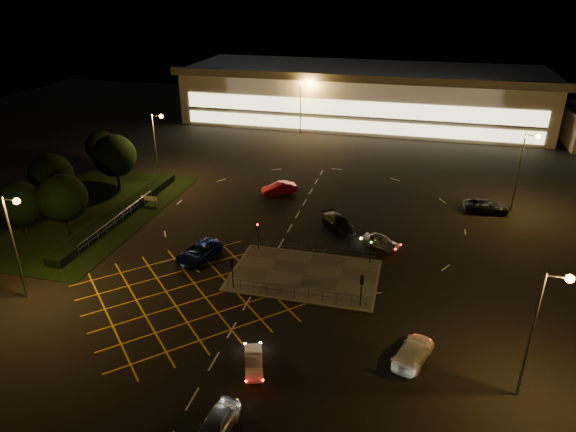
% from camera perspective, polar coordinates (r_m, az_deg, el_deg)
% --- Properties ---
extents(ground, '(180.00, 180.00, 0.00)m').
position_cam_1_polar(ground, '(53.15, 0.20, -5.27)').
color(ground, black).
rests_on(ground, ground).
extents(pedestrian_island, '(14.00, 9.00, 0.12)m').
position_cam_1_polar(pedestrian_island, '(51.06, 1.84, -6.57)').
color(pedestrian_island, '#4C4944').
rests_on(pedestrian_island, ground).
extents(grass_verge, '(18.00, 30.00, 0.08)m').
position_cam_1_polar(grass_verge, '(69.32, -21.57, 0.39)').
color(grass_verge, black).
rests_on(grass_verge, ground).
extents(hedge, '(2.00, 26.00, 1.00)m').
position_cam_1_polar(hedge, '(66.44, -18.09, 0.32)').
color(hedge, black).
rests_on(hedge, ground).
extents(supermarket, '(72.00, 26.50, 10.50)m').
position_cam_1_polar(supermarket, '(109.30, 8.34, 13.24)').
color(supermarket, beige).
rests_on(supermarket, ground).
extents(streetlight_sw, '(1.78, 0.56, 10.03)m').
position_cam_1_polar(streetlight_sw, '(50.38, -28.04, -1.77)').
color(streetlight_sw, slate).
rests_on(streetlight_sw, ground).
extents(streetlight_se, '(1.78, 0.56, 10.03)m').
position_cam_1_polar(streetlight_se, '(37.77, 26.42, -10.20)').
color(streetlight_se, slate).
rests_on(streetlight_se, ground).
extents(streetlight_nw, '(1.78, 0.56, 10.03)m').
position_cam_1_polar(streetlight_nw, '(74.39, -14.34, 8.34)').
color(streetlight_nw, slate).
rests_on(streetlight_nw, ground).
extents(streetlight_ne, '(1.78, 0.56, 10.03)m').
position_cam_1_polar(streetlight_ne, '(68.98, 24.79, 5.55)').
color(streetlight_ne, slate).
rests_on(streetlight_ne, ground).
extents(streetlight_far_left, '(1.78, 0.56, 10.03)m').
position_cam_1_polar(streetlight_far_left, '(97.05, 1.65, 12.80)').
color(streetlight_far_left, slate).
rests_on(streetlight_far_left, ground).
extents(streetlight_far_right, '(1.78, 0.56, 10.03)m').
position_cam_1_polar(streetlight_far_right, '(98.67, 25.66, 10.63)').
color(streetlight_far_right, slate).
rests_on(streetlight_far_right, ground).
extents(signal_sw, '(0.28, 0.30, 3.15)m').
position_cam_1_polar(signal_sw, '(48.07, -6.21, -5.66)').
color(signal_sw, black).
rests_on(signal_sw, pedestrian_island).
extents(signal_se, '(0.28, 0.30, 3.15)m').
position_cam_1_polar(signal_se, '(45.73, 8.19, -7.51)').
color(signal_se, black).
rests_on(signal_se, pedestrian_island).
extents(signal_nw, '(0.28, 0.30, 3.15)m').
position_cam_1_polar(signal_nw, '(54.71, -3.36, -1.58)').
color(signal_nw, black).
rests_on(signal_nw, pedestrian_island).
extents(signal_ne, '(0.28, 0.30, 3.15)m').
position_cam_1_polar(signal_ne, '(52.66, 9.22, -2.99)').
color(signal_ne, black).
rests_on(signal_ne, pedestrian_island).
extents(tree_a, '(5.04, 5.04, 6.86)m').
position_cam_1_polar(tree_a, '(63.32, -27.66, 1.21)').
color(tree_a, black).
rests_on(tree_a, ground).
extents(tree_b, '(5.40, 5.40, 7.35)m').
position_cam_1_polar(tree_b, '(70.08, -24.83, 4.14)').
color(tree_b, black).
rests_on(tree_b, ground).
extents(tree_c, '(5.76, 5.76, 7.84)m').
position_cam_1_polar(tree_c, '(73.78, -18.70, 6.36)').
color(tree_c, black).
rests_on(tree_c, ground).
extents(tree_d, '(4.68, 4.68, 6.37)m').
position_cam_1_polar(tree_d, '(82.04, -20.01, 7.26)').
color(tree_d, black).
rests_on(tree_d, ground).
extents(tree_e, '(5.40, 5.40, 7.35)m').
position_cam_1_polar(tree_e, '(62.11, -23.77, 1.86)').
color(tree_e, black).
rests_on(tree_e, ground).
extents(car_near_silver, '(2.25, 4.65, 1.53)m').
position_cam_1_polar(car_near_silver, '(35.62, -7.99, -21.98)').
color(car_near_silver, silver).
rests_on(car_near_silver, ground).
extents(car_queue_white, '(2.45, 3.94, 1.23)m').
position_cam_1_polar(car_queue_white, '(39.94, -3.84, -15.86)').
color(car_queue_white, silver).
rests_on(car_queue_white, ground).
extents(car_left_blue, '(3.97, 6.17, 1.58)m').
position_cam_1_polar(car_left_blue, '(54.42, -9.91, -3.95)').
color(car_left_blue, navy).
rests_on(car_left_blue, ground).
extents(car_far_dkgrey, '(5.08, 5.49, 1.55)m').
position_cam_1_polar(car_far_dkgrey, '(60.23, 5.64, -0.77)').
color(car_far_dkgrey, black).
rests_on(car_far_dkgrey, ground).
extents(car_right_silver, '(4.50, 3.22, 1.42)m').
position_cam_1_polar(car_right_silver, '(56.83, 10.26, -2.77)').
color(car_right_silver, silver).
rests_on(car_right_silver, ground).
extents(car_circ_red, '(4.89, 4.00, 1.57)m').
position_cam_1_polar(car_circ_red, '(70.05, -0.99, 3.11)').
color(car_circ_red, maroon).
rests_on(car_circ_red, ground).
extents(car_east_grey, '(5.69, 2.95, 1.53)m').
position_cam_1_polar(car_east_grey, '(69.05, 21.17, 1.02)').
color(car_east_grey, black).
rests_on(car_east_grey, ground).
extents(car_approach_white, '(3.61, 5.52, 1.49)m').
position_cam_1_polar(car_approach_white, '(41.64, 13.75, -14.44)').
color(car_approach_white, silver).
rests_on(car_approach_white, ground).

